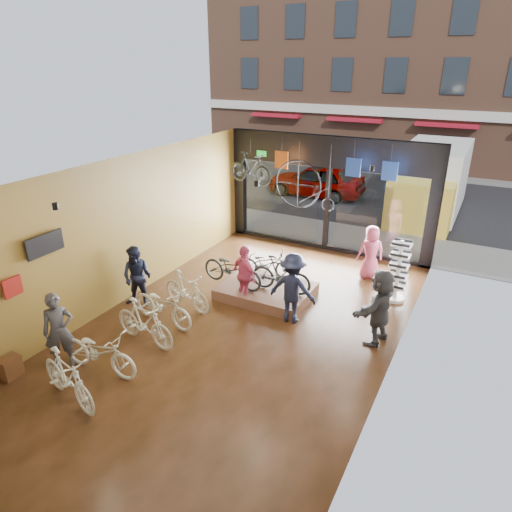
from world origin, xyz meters
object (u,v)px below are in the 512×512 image
Objects in this scene: display_bike_mid at (281,274)px; sunglasses_rack at (398,271)px; customer_1 at (137,277)px; penny_farthing at (307,187)px; floor_bike_4 at (163,305)px; floor_bike_5 at (186,291)px; display_bike_left at (232,269)px; customer_5 at (380,307)px; customer_3 at (292,288)px; floor_bike_2 at (99,351)px; street_car at (316,180)px; floor_bike_3 at (144,323)px; customer_2 at (245,275)px; display_platform at (266,291)px; display_bike_right at (266,263)px; floor_bike_1 at (68,378)px; box_truck at (429,184)px; hung_bike at (251,168)px; customer_4 at (371,252)px; customer_0 at (59,331)px.

sunglasses_rack reaches higher than display_bike_mid.
customer_1 is 5.56m from penny_farthing.
penny_farthing is (1.70, 4.89, 2.01)m from floor_bike_4.
display_bike_left is (0.70, 1.16, 0.30)m from floor_bike_5.
display_bike_left is at bearing -82.82° from customer_5.
penny_farthing is (-1.03, 3.32, 1.60)m from customer_3.
floor_bike_4 reaches higher than floor_bike_2.
street_car is 14.64m from floor_bike_2.
display_bike_mid is at bearing -34.76° from floor_bike_4.
customer_2 is at bearing -15.46° from floor_bike_3.
floor_bike_2 is at bearing -38.85° from customer_5.
floor_bike_4 is 6.14m from sunglasses_rack.
display_platform is 0.82m from display_bike_right.
sunglasses_rack is (4.55, 6.92, 0.33)m from floor_bike_1.
box_truck is 13.07m from floor_bike_3.
display_bike_right is 1.01× the size of hung_bike.
customer_2 is at bearing -80.25° from customer_5.
box_truck reaches higher than customer_4.
hung_bike is at bearing 8.23° from floor_bike_4.
display_bike_left is 2.03m from customer_3.
display_bike_mid reaches higher than floor_bike_3.
customer_1 is at bearing -122.20° from penny_farthing.
customer_1 is 6.82m from sunglasses_rack.
display_platform is at bearing -93.63° from customer_2.
customer_3 reaches higher than sunglasses_rack.
floor_bike_4 is at bearing 28.07° from customer_3.
customer_5 is at bearing -13.45° from display_platform.
penny_farthing is at bearing -12.40° from display_bike_left.
customer_0 is (-2.89, -4.65, 0.04)m from display_bike_mid.
display_bike_mid is at bearing 15.96° from street_car.
customer_5 reaches higher than display_bike_left.
sunglasses_rack is 3.63m from penny_farthing.
floor_bike_4 is 2.92m from display_platform.
box_truck is at bearing -126.97° from customer_4.
customer_3 is at bearing -97.70° from display_bike_left.
floor_bike_1 is 0.94× the size of display_bike_left.
floor_bike_3 is 1.78m from customer_0.
floor_bike_2 is 1.07× the size of sunglasses_rack.
penny_farthing reaches higher than floor_bike_2.
floor_bike_2 is at bearing -167.51° from floor_bike_5.
customer_4 is (3.72, 7.03, 0.32)m from floor_bike_2.
display_bike_right is at bearing -66.68° from customer_2.
display_bike_left is at bearing 8.65° from street_car.
customer_4 is at bearing 0.30° from penny_farthing.
customer_0 is 0.91× the size of penny_farthing.
display_platform is 1.31× the size of penny_farthing.
floor_bike_5 is 0.95× the size of sunglasses_rack.
customer_0 is at bearing 141.47° from display_bike_right.
display_platform is 1.33× the size of customer_5.
customer_3 is (0.66, -0.76, 0.10)m from display_bike_mid.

